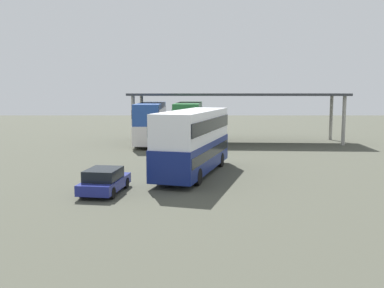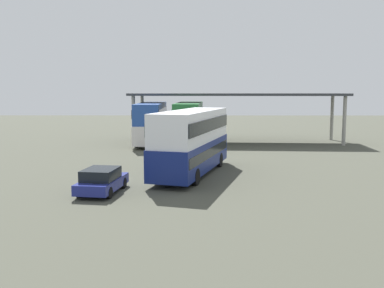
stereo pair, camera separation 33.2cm
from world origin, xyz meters
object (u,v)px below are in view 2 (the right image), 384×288
Objects in this scene: parked_hatchback at (102,181)px; double_decker_mid_row at (189,121)px; double_decker_main at (192,139)px; double_decker_near_canopy at (151,121)px.

double_decker_mid_row is at bearing -3.11° from parked_hatchback.
double_decker_main is 0.97× the size of double_decker_mid_row.
double_decker_mid_row is at bearing 17.31° from double_decker_main.
double_decker_main is 17.20m from double_decker_near_canopy.
double_decker_near_canopy is 1.04× the size of double_decker_mid_row.
double_decker_main is at bearing -165.31° from double_decker_near_canopy.
double_decker_main is 0.94× the size of double_decker_near_canopy.
parked_hatchback is 22.41m from double_decker_mid_row.
double_decker_near_canopy is at bearing 92.88° from double_decker_mid_row.
double_decker_main is 7.34m from parked_hatchback.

